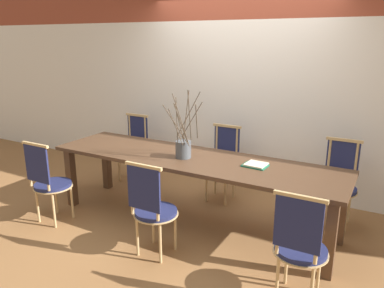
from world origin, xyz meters
TOP-DOWN VIEW (x-y plane):
  - ground_plane at (0.00, 0.00)m, footprint 16.00×16.00m
  - wall_rear at (0.00, 1.29)m, footprint 12.00×0.06m
  - dining_table at (0.00, 0.00)m, footprint 3.24×0.85m
  - chair_near_leftend at (-1.37, -0.76)m, footprint 0.42×0.42m
  - chair_near_left at (0.01, -0.76)m, footprint 0.42×0.42m
  - chair_near_center at (1.35, -0.76)m, footprint 0.42×0.42m
  - chair_far_leftend at (-1.40, 0.76)m, footprint 0.42×0.42m
  - chair_far_left at (0.02, 0.76)m, footprint 0.42×0.42m
  - chair_far_center at (1.40, 0.76)m, footprint 0.42×0.42m
  - vase_centerpiece at (-0.08, -0.05)m, footprint 0.35×0.36m
  - book_stack at (0.69, 0.06)m, footprint 0.25×0.21m

SIDE VIEW (x-z plane):
  - ground_plane at x=0.00m, z-range 0.00..0.00m
  - chair_near_leftend at x=-1.37m, z-range 0.03..0.97m
  - chair_near_left at x=0.01m, z-range 0.03..0.97m
  - chair_near_center at x=1.35m, z-range 0.03..0.97m
  - chair_far_leftend at x=-1.40m, z-range 0.03..0.97m
  - chair_far_left at x=0.02m, z-range 0.03..0.97m
  - chair_far_center at x=1.40m, z-range 0.03..0.97m
  - dining_table at x=0.00m, z-range 0.29..1.06m
  - book_stack at x=0.69m, z-range 0.76..0.79m
  - vase_centerpiece at x=-0.08m, z-range 0.51..1.24m
  - wall_rear at x=0.00m, z-range 0.00..3.20m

